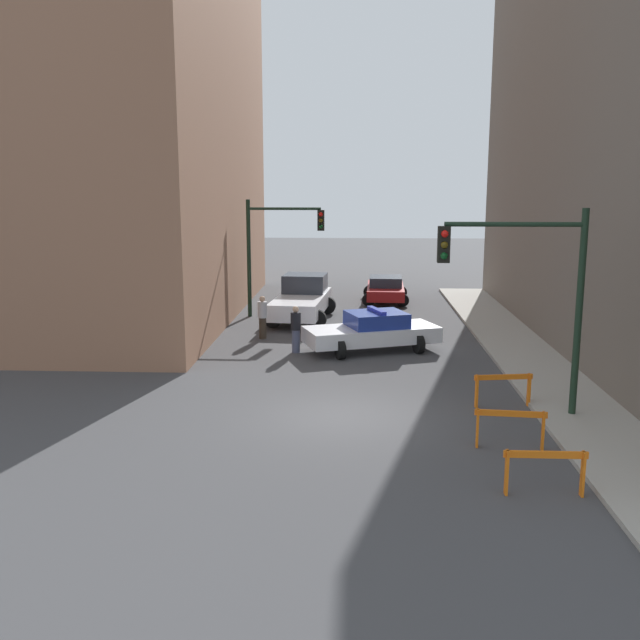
{
  "coord_description": "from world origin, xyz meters",
  "views": [
    {
      "loc": [
        0.32,
        -17.59,
        5.93
      ],
      "look_at": [
        -0.93,
        7.48,
        1.07
      ],
      "focal_mm": 40.0,
      "sensor_mm": 36.0,
      "label": 1
    }
  ],
  "objects_px": {
    "traffic_light_far": "(273,241)",
    "barrier_mid": "(510,423)",
    "police_car": "(373,331)",
    "pedestrian_corner": "(263,317)",
    "barrier_back": "(503,385)",
    "white_truck": "(302,299)",
    "parked_car_near": "(385,289)",
    "barrier_front": "(545,465)",
    "pedestrian_crossing": "(296,329)",
    "traffic_light_near": "(533,281)"
  },
  "relations": [
    {
      "from": "barrier_front",
      "to": "barrier_back",
      "type": "xyz_separation_m",
      "value": [
        0.32,
        5.53,
        0.0
      ]
    },
    {
      "from": "white_truck",
      "to": "barrier_front",
      "type": "xyz_separation_m",
      "value": [
        5.97,
        -17.67,
        -0.29
      ]
    },
    {
      "from": "traffic_light_far",
      "to": "police_car",
      "type": "relative_size",
      "value": 1.03
    },
    {
      "from": "traffic_light_near",
      "to": "barrier_mid",
      "type": "distance_m",
      "value": 3.8
    },
    {
      "from": "police_car",
      "to": "barrier_mid",
      "type": "distance_m",
      "value": 9.85
    },
    {
      "from": "parked_car_near",
      "to": "barrier_back",
      "type": "bearing_deg",
      "value": -79.87
    },
    {
      "from": "parked_car_near",
      "to": "white_truck",
      "type": "bearing_deg",
      "value": -126.43
    },
    {
      "from": "police_car",
      "to": "barrier_front",
      "type": "xyz_separation_m",
      "value": [
        3.02,
        -11.87,
        -0.11
      ]
    },
    {
      "from": "barrier_front",
      "to": "white_truck",
      "type": "bearing_deg",
      "value": 108.68
    },
    {
      "from": "traffic_light_far",
      "to": "white_truck",
      "type": "relative_size",
      "value": 0.94
    },
    {
      "from": "white_truck",
      "to": "pedestrian_crossing",
      "type": "xyz_separation_m",
      "value": [
        0.23,
        -6.18,
        -0.04
      ]
    },
    {
      "from": "traffic_light_far",
      "to": "white_truck",
      "type": "bearing_deg",
      "value": -25.43
    },
    {
      "from": "barrier_back",
      "to": "traffic_light_near",
      "type": "bearing_deg",
      "value": -62.2
    },
    {
      "from": "barrier_front",
      "to": "barrier_mid",
      "type": "bearing_deg",
      "value": 93.36
    },
    {
      "from": "white_truck",
      "to": "pedestrian_corner",
      "type": "height_order",
      "value": "white_truck"
    },
    {
      "from": "police_car",
      "to": "pedestrian_corner",
      "type": "bearing_deg",
      "value": 46.11
    },
    {
      "from": "traffic_light_near",
      "to": "barrier_front",
      "type": "distance_m",
      "value": 5.59
    },
    {
      "from": "white_truck",
      "to": "barrier_back",
      "type": "distance_m",
      "value": 13.67
    },
    {
      "from": "traffic_light_far",
      "to": "parked_car_near",
      "type": "relative_size",
      "value": 1.19
    },
    {
      "from": "traffic_light_near",
      "to": "white_truck",
      "type": "relative_size",
      "value": 0.94
    },
    {
      "from": "white_truck",
      "to": "barrier_mid",
      "type": "relative_size",
      "value": 3.47
    },
    {
      "from": "traffic_light_near",
      "to": "pedestrian_corner",
      "type": "xyz_separation_m",
      "value": [
        -7.95,
        8.99,
        -2.67
      ]
    },
    {
      "from": "parked_car_near",
      "to": "pedestrian_crossing",
      "type": "relative_size",
      "value": 2.63
    },
    {
      "from": "parked_car_near",
      "to": "barrier_mid",
      "type": "relative_size",
      "value": 2.73
    },
    {
      "from": "pedestrian_corner",
      "to": "barrier_back",
      "type": "relative_size",
      "value": 1.04
    },
    {
      "from": "police_car",
      "to": "barrier_back",
      "type": "distance_m",
      "value": 7.16
    },
    {
      "from": "pedestrian_corner",
      "to": "barrier_mid",
      "type": "distance_m",
      "value": 13.3
    },
    {
      "from": "traffic_light_far",
      "to": "pedestrian_crossing",
      "type": "xyz_separation_m",
      "value": [
        1.55,
        -6.8,
        -2.54
      ]
    },
    {
      "from": "traffic_light_near",
      "to": "barrier_back",
      "type": "relative_size",
      "value": 3.27
    },
    {
      "from": "traffic_light_far",
      "to": "barrier_front",
      "type": "height_order",
      "value": "traffic_light_far"
    },
    {
      "from": "barrier_front",
      "to": "barrier_mid",
      "type": "xyz_separation_m",
      "value": [
        -0.14,
        2.45,
        0.0
      ]
    },
    {
      "from": "pedestrian_crossing",
      "to": "barrier_mid",
      "type": "xyz_separation_m",
      "value": [
        5.6,
        -9.04,
        -0.24
      ]
    },
    {
      "from": "white_truck",
      "to": "barrier_mid",
      "type": "height_order",
      "value": "white_truck"
    },
    {
      "from": "police_car",
      "to": "white_truck",
      "type": "height_order",
      "value": "white_truck"
    },
    {
      "from": "white_truck",
      "to": "pedestrian_crossing",
      "type": "height_order",
      "value": "white_truck"
    },
    {
      "from": "pedestrian_corner",
      "to": "traffic_light_near",
      "type": "bearing_deg",
      "value": -107.68
    },
    {
      "from": "traffic_light_far",
      "to": "white_truck",
      "type": "height_order",
      "value": "traffic_light_far"
    },
    {
      "from": "pedestrian_corner",
      "to": "barrier_mid",
      "type": "height_order",
      "value": "pedestrian_corner"
    },
    {
      "from": "traffic_light_near",
      "to": "parked_car_near",
      "type": "bearing_deg",
      "value": 99.2
    },
    {
      "from": "white_truck",
      "to": "barrier_front",
      "type": "relative_size",
      "value": 3.47
    },
    {
      "from": "pedestrian_crossing",
      "to": "barrier_back",
      "type": "distance_m",
      "value": 8.5
    },
    {
      "from": "pedestrian_corner",
      "to": "barrier_front",
      "type": "relative_size",
      "value": 1.04
    },
    {
      "from": "white_truck",
      "to": "parked_car_near",
      "type": "distance_m",
      "value": 6.19
    },
    {
      "from": "barrier_mid",
      "to": "parked_car_near",
      "type": "bearing_deg",
      "value": 95.67
    },
    {
      "from": "traffic_light_far",
      "to": "barrier_mid",
      "type": "xyz_separation_m",
      "value": [
        7.14,
        -15.85,
        -2.78
      ]
    },
    {
      "from": "traffic_light_near",
      "to": "barrier_back",
      "type": "distance_m",
      "value": 3.06
    },
    {
      "from": "police_car",
      "to": "barrier_mid",
      "type": "xyz_separation_m",
      "value": [
        2.88,
        -9.42,
        -0.11
      ]
    },
    {
      "from": "traffic_light_far",
      "to": "pedestrian_corner",
      "type": "bearing_deg",
      "value": -89.03
    },
    {
      "from": "traffic_light_near",
      "to": "police_car",
      "type": "distance_m",
      "value": 8.56
    },
    {
      "from": "barrier_mid",
      "to": "barrier_back",
      "type": "xyz_separation_m",
      "value": [
        0.46,
        3.09,
        0.0
      ]
    }
  ]
}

